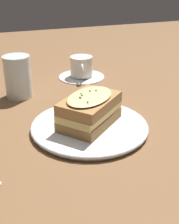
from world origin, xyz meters
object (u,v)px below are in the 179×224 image
at_px(dinner_plate, 90,126).
at_px(water_glass, 18,77).
at_px(sandwich, 90,110).
at_px(teacup_with_saucer, 81,69).

height_order(dinner_plate, water_glass, water_glass).
height_order(dinner_plate, sandwich, sandwich).
relative_size(dinner_plate, sandwich, 1.59).
xyz_separation_m(dinner_plate, sandwich, (0.00, -0.00, 0.04)).
bearing_deg(dinner_plate, teacup_with_saucer, 74.78).
bearing_deg(water_glass, sandwich, -63.92).
distance_m(dinner_plate, sandwich, 0.04).
relative_size(teacup_with_saucer, water_glass, 1.28).
bearing_deg(teacup_with_saucer, dinner_plate, 0.01).
relative_size(dinner_plate, water_glass, 2.27).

